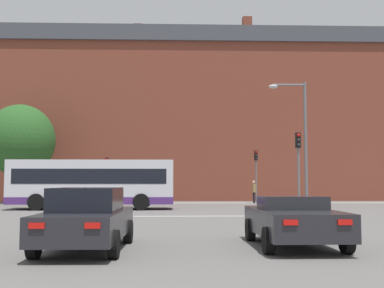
# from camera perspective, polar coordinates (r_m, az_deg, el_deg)

# --- Properties ---
(stop_line_strip) EXTENTS (9.75, 0.30, 0.01)m
(stop_line_strip) POSITION_cam_1_polar(r_m,az_deg,el_deg) (24.04, -0.87, -8.54)
(stop_line_strip) COLOR silver
(stop_line_strip) RESTS_ON ground_plane
(far_pavement) EXTENTS (70.83, 2.50, 0.01)m
(far_pavement) POSITION_cam_1_polar(r_m,az_deg,el_deg) (38.97, -1.23, -7.00)
(far_pavement) COLOR gray
(far_pavement) RESTS_ON ground_plane
(brick_civic_building) EXTENTS (45.35, 13.69, 17.99)m
(brick_civic_building) POSITION_cam_1_polar(r_m,az_deg,el_deg) (49.70, -0.75, 2.78)
(brick_civic_building) COLOR brown
(brick_civic_building) RESTS_ON ground_plane
(car_saloon_left) EXTENTS (2.01, 4.53, 1.54)m
(car_saloon_left) POSITION_cam_1_polar(r_m,az_deg,el_deg) (12.35, -12.36, -8.64)
(car_saloon_left) COLOR #232328
(car_saloon_left) RESTS_ON ground_plane
(car_roadster_right) EXTENTS (2.11, 4.27, 1.31)m
(car_roadster_right) POSITION_cam_1_polar(r_m,az_deg,el_deg) (13.01, 11.92, -8.85)
(car_roadster_right) COLOR #232328
(car_roadster_right) RESTS_ON ground_plane
(bus_crossing_lead) EXTENTS (10.03, 2.76, 3.03)m
(bus_crossing_lead) POSITION_cam_1_polar(r_m,az_deg,el_deg) (30.63, -11.68, -4.55)
(bus_crossing_lead) COLOR silver
(bus_crossing_lead) RESTS_ON ground_plane
(traffic_light_far_right) EXTENTS (0.26, 0.31, 4.22)m
(traffic_light_far_right) POSITION_cam_1_polar(r_m,az_deg,el_deg) (38.88, 7.60, -2.80)
(traffic_light_far_right) COLOR slate
(traffic_light_far_right) RESTS_ON ground_plane
(traffic_light_far_left) EXTENTS (0.26, 0.31, 3.60)m
(traffic_light_far_left) POSITION_cam_1_polar(r_m,az_deg,el_deg) (38.27, -10.09, -3.32)
(traffic_light_far_left) COLOR slate
(traffic_light_far_left) RESTS_ON ground_plane
(traffic_light_near_right) EXTENTS (0.26, 0.31, 4.26)m
(traffic_light_near_right) POSITION_cam_1_polar(r_m,az_deg,el_deg) (25.60, 12.50, -1.79)
(traffic_light_near_right) COLOR slate
(traffic_light_near_right) RESTS_ON ground_plane
(street_lamp_junction) EXTENTS (2.08, 0.36, 7.20)m
(street_lamp_junction) POSITION_cam_1_polar(r_m,az_deg,el_deg) (27.03, 12.59, 1.33)
(street_lamp_junction) COLOR slate
(street_lamp_junction) RESTS_ON ground_plane
(pedestrian_waiting) EXTENTS (0.27, 0.42, 1.80)m
(pedestrian_waiting) POSITION_cam_1_polar(r_m,az_deg,el_deg) (38.95, 7.35, -5.40)
(pedestrian_waiting) COLOR black
(pedestrian_waiting) RESTS_ON ground_plane
(pedestrian_walking_east) EXTENTS (0.45, 0.43, 1.58)m
(pedestrian_walking_east) POSITION_cam_1_polar(r_m,az_deg,el_deg) (39.59, -7.60, -5.60)
(pedestrian_walking_east) COLOR #333851
(pedestrian_walking_east) RESTS_ON ground_plane
(tree_by_building) EXTENTS (5.50, 5.50, 7.94)m
(tree_by_building) POSITION_cam_1_polar(r_m,az_deg,el_deg) (41.15, -19.66, 0.42)
(tree_by_building) COLOR #4C3823
(tree_by_building) RESTS_ON ground_plane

